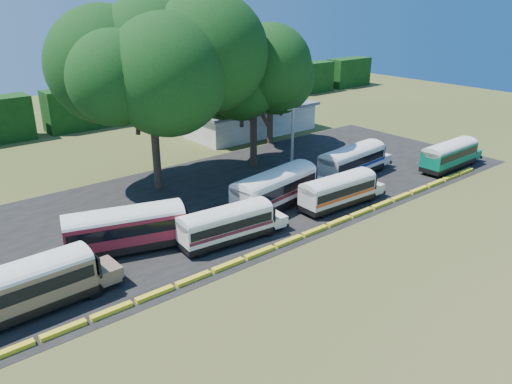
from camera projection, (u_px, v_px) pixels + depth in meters
ground at (310, 242)px, 40.14m from camera, size 160.00×160.00×0.00m
asphalt_strip at (231, 196)px, 49.36m from camera, size 64.00×24.00×0.02m
curb at (302, 236)px, 40.80m from camera, size 53.70×0.45×0.30m
terminal_building at (251, 119)px, 71.61m from camera, size 19.00×9.00×4.00m
treeline_backdrop at (80, 109)px, 73.59m from camera, size 130.00×4.00×6.00m
bus_beige at (23, 286)px, 30.34m from camera, size 10.79×3.02×3.52m
bus_red at (128, 226)px, 38.05m from camera, size 11.25×5.75×3.60m
bus_cream_west at (228, 223)px, 39.46m from camera, size 9.54×3.15×3.08m
bus_cream_east at (276, 187)px, 45.88m from camera, size 11.57×4.56×3.71m
bus_white_red at (339, 189)px, 46.22m from camera, size 9.63×2.70×3.14m
bus_white_blue at (353, 160)px, 53.94m from camera, size 10.85×3.62×3.50m
bus_teal at (450, 153)px, 56.45m from camera, size 9.91×2.68×3.24m
tree_west at (149, 56)px, 46.69m from camera, size 14.61×14.61×18.64m
tree_center at (253, 71)px, 54.34m from camera, size 11.85×11.85×15.25m
tree_east at (270, 77)px, 64.19m from camera, size 8.21×8.21×11.90m
utility_pole at (292, 140)px, 53.98m from camera, size 1.60×0.30×7.71m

